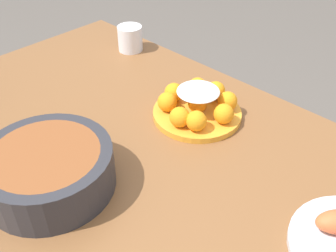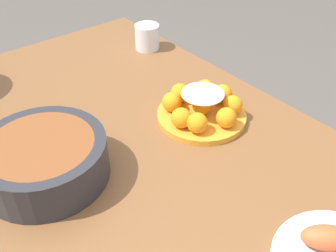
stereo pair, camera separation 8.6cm
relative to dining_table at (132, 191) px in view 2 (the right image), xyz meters
The scene contains 4 objects.
dining_table is the anchor object (origin of this frame).
cake_plate 0.27m from the dining_table, 84.25° to the right, with size 0.23×0.23×0.08m.
serving_bowl 0.23m from the dining_table, 63.25° to the left, with size 0.27×0.27×0.09m.
cup_near 0.59m from the dining_table, 40.85° to the right, with size 0.08×0.08×0.08m.
Camera 2 is at (-0.56, 0.35, 1.35)m, focal length 42.00 mm.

